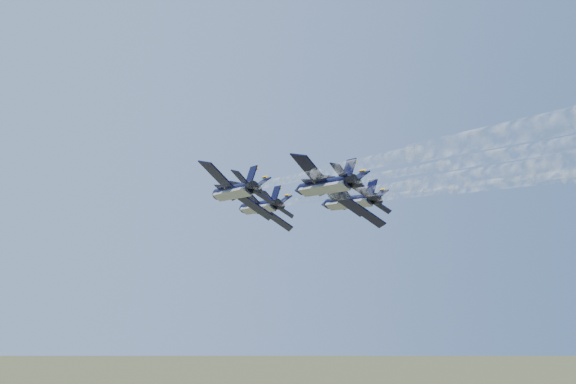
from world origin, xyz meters
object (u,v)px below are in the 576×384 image
object	(u,v)px
jet_left	(233,191)
jet_right	(349,202)
jet_slot	(324,186)
jet_lead	(259,207)

from	to	relation	value
jet_left	jet_right	distance (m)	20.57
jet_right	jet_slot	size ratio (longest dim) A/B	1.00
jet_lead	jet_right	distance (m)	15.79
jet_lead	jet_slot	size ratio (longest dim) A/B	1.00
jet_lead	jet_right	xyz separation A→B (m)	(11.84, -10.45, 0.00)
jet_lead	jet_slot	xyz separation A→B (m)	(2.11, -22.77, 0.00)
jet_slot	jet_left	bearing A→B (deg)	132.93
jet_lead	jet_slot	world-z (taller)	same
jet_left	jet_right	size ratio (longest dim) A/B	1.00
jet_left	jet_lead	bearing A→B (deg)	51.74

